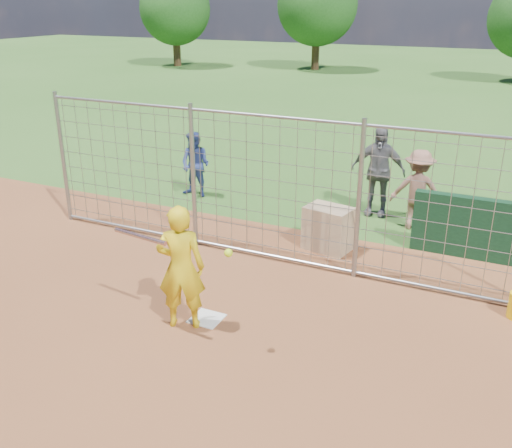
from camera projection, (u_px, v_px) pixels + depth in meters
The scene contains 10 objects.
ground at pixel (214, 313), 8.26m from camera, with size 100.00×100.00×0.00m, color #2D591E.
home_plate at pixel (207, 319), 8.09m from camera, with size 0.43×0.43×0.02m, color silver.
dugout_wall at pixel (490, 231), 9.71m from camera, with size 2.60×0.20×1.10m, color #11381E.
batter at pixel (181, 268), 7.63m from camera, with size 0.65×0.42×1.77m, color yellow.
bystander_a at pixel (195, 165), 12.86m from camera, with size 0.72×0.56×1.48m, color navy.
bystander_b at pixel (378, 171), 11.68m from camera, with size 1.11×0.46×1.89m, color slate.
bystander_c at pixel (418, 190), 11.01m from camera, with size 1.02×0.59×1.59m, color #8E5E4D.
equipment_bin at pixel (328, 228), 10.21m from camera, with size 0.80×0.55×0.80m, color tan.
equipment_in_play at pixel (160, 240), 7.22m from camera, with size 1.74×0.19×0.10m.
backstop_fence at pixel (271, 191), 9.47m from camera, with size 9.08×0.08×2.60m.
Camera 1 is at (3.65, -6.23, 4.25)m, focal length 40.00 mm.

